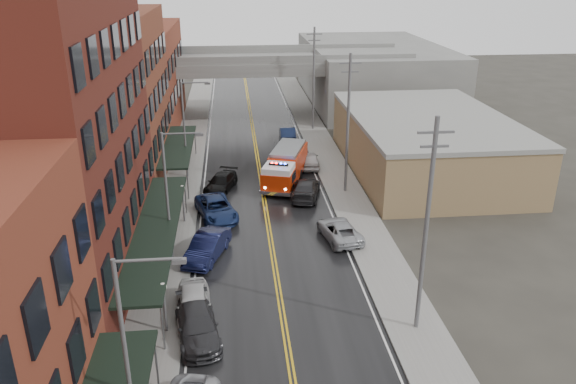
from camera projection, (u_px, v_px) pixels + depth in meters
road at (267, 219)px, 44.02m from camera, size 11.00×160.00×0.02m
sidewalk_left at (173, 223)px, 43.31m from camera, size 3.00×160.00×0.15m
sidewalk_right at (359, 215)px, 44.68m from camera, size 3.00×160.00×0.15m
curb_left at (195, 222)px, 43.47m from camera, size 0.30×160.00×0.15m
curb_right at (338, 215)px, 44.53m from camera, size 0.30×160.00×0.15m
brick_building_b at (47, 140)px, 32.93m from camera, size 9.00×20.00×18.00m
brick_building_c at (108, 99)px, 49.61m from camera, size 9.00×15.00×15.00m
brick_building_far at (138, 78)px, 66.29m from camera, size 9.00×20.00×12.00m
tan_building at (426, 145)px, 53.79m from camera, size 14.00×22.00×5.00m
right_far_block at (372, 72)px, 81.03m from camera, size 18.00×30.00×8.00m
awning_1 at (157, 228)px, 35.75m from camera, size 2.60×18.00×3.09m
awning_2 at (178, 146)px, 51.86m from camera, size 2.60×13.00×3.09m
globe_lamp_1 at (164, 296)px, 29.66m from camera, size 0.44×0.44×3.12m
globe_lamp_2 at (183, 195)px, 42.55m from camera, size 0.44×0.44×3.12m
street_lamp_0 at (131, 348)px, 21.19m from camera, size 2.64×0.22×9.00m
street_lamp_1 at (170, 190)px, 35.93m from camera, size 2.64×0.22×9.00m
street_lamp_2 at (187, 124)px, 50.66m from camera, size 2.64×0.22×9.00m
utility_pole_0 at (426, 225)px, 28.50m from camera, size 1.80×0.24×12.00m
utility_pole_1 at (348, 122)px, 46.92m from camera, size 1.80×0.24×12.00m
utility_pole_2 at (314, 77)px, 65.33m from camera, size 1.80×0.24×12.00m
overpass at (250, 71)px, 71.23m from camera, size 40.00×10.00×7.50m
fire_truck at (285, 165)px, 50.86m from camera, size 5.19×8.67×3.02m
parked_car_left_3 at (197, 325)px, 29.90m from camera, size 2.96×5.48×1.51m
parked_car_left_4 at (194, 304)px, 31.66m from camera, size 2.26×4.90×1.63m
parked_car_left_5 at (207, 247)px, 37.98m from camera, size 3.36×5.40×1.68m
parked_car_left_6 at (216, 209)px, 44.05m from camera, size 3.90×6.07×1.56m
parked_car_left_7 at (221, 183)px, 49.44m from camera, size 3.43×5.26×1.42m
parked_car_right_0 at (339, 230)px, 40.69m from camera, size 3.11×5.25×1.37m
parked_car_right_1 at (306, 189)px, 47.94m from camera, size 3.36×5.67×1.54m
parked_car_right_2 at (310, 160)px, 55.07m from camera, size 2.03×4.55×1.52m
parked_car_right_3 at (287, 134)px, 63.28m from camera, size 1.85×4.87×1.59m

